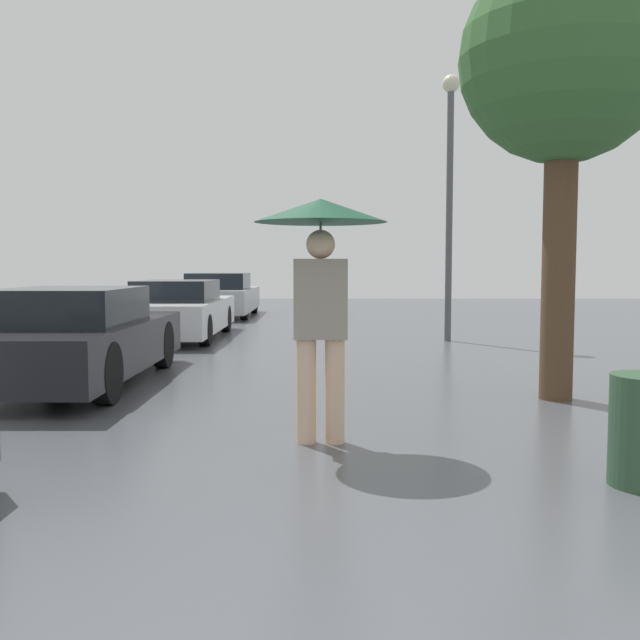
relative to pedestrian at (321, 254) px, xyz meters
name	(u,v)px	position (x,y,z in m)	size (l,w,h in m)	color
pedestrian	(321,254)	(0.00, 0.00, 0.00)	(1.07, 1.07, 1.97)	beige
parked_car_second	(76,338)	(-2.98, 2.90, -0.97)	(1.69, 4.34, 1.18)	black
parked_car_third	(180,311)	(-2.81, 8.43, -0.99)	(1.65, 4.49, 1.16)	silver
parked_car_farthest	(220,296)	(-2.87, 14.61, -0.95)	(1.87, 4.54, 1.24)	#9EA3A8
tree	(564,65)	(2.55, 1.92, 2.01)	(2.19, 2.19, 4.71)	brown
street_lamp	(450,173)	(2.45, 7.90, 1.64)	(0.33, 0.33, 5.01)	#515456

